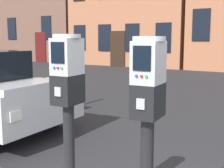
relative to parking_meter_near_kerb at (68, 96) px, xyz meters
name	(u,v)px	position (x,y,z in m)	size (l,w,h in m)	color
parking_meter_near_kerb	(68,96)	(0.00, 0.00, 0.00)	(0.23, 0.26, 1.54)	black
parking_meter_twin_adjacent	(148,108)	(0.69, 0.00, -0.01)	(0.23, 0.26, 1.52)	black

